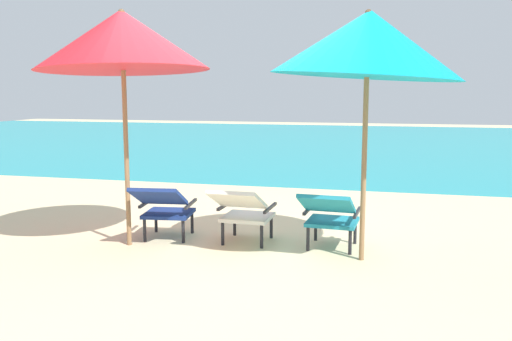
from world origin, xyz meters
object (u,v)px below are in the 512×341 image
lounge_chair_center (243,209)px  beach_umbrella_right (368,44)px  lounge_chair_right (330,214)px  lounge_chair_left (164,206)px  beach_umbrella_left (122,40)px

lounge_chair_center → beach_umbrella_right: size_ratio=0.36×
beach_umbrella_right → lounge_chair_right: bearing=150.1°
lounge_chair_left → beach_umbrella_left: (-0.32, -0.22, 1.78)m
lounge_chair_left → lounge_chair_center: 0.90m
lounge_chair_left → beach_umbrella_left: bearing=-145.6°
lounge_chair_right → beach_umbrella_right: size_ratio=0.37×
lounge_chair_center → lounge_chair_left: bearing=-177.1°
lounge_chair_left → lounge_chair_right: (1.83, 0.05, 0.00)m
lounge_chair_left → lounge_chair_center: size_ratio=1.05×
lounge_chair_left → lounge_chair_right: bearing=1.7°
lounge_chair_left → lounge_chair_right: same height
beach_umbrella_left → beach_umbrella_right: 2.50m
lounge_chair_center → beach_umbrella_right: 2.14m
lounge_chair_left → beach_umbrella_left: size_ratio=0.37×
lounge_chair_center → beach_umbrella_left: beach_umbrella_left is taller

